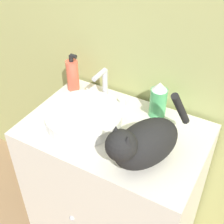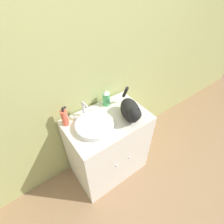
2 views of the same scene
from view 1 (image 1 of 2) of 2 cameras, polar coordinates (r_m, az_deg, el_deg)
wall_back at (r=1.29m, az=7.32°, el=19.66°), size 6.00×0.05×2.50m
vanity_cabinet at (r=1.58m, az=0.42°, el=-14.21°), size 0.75×0.51×0.81m
sink_basin at (r=1.31m, az=-5.19°, el=-0.79°), size 0.33×0.33×0.05m
faucet at (r=1.40m, az=-1.46°, el=4.56°), size 0.20×0.11×0.17m
cat at (r=1.09m, az=5.74°, el=-5.66°), size 0.25×0.38×0.25m
soap_bottle at (r=1.49m, az=-7.21°, el=6.79°), size 0.06×0.06×0.19m
spray_bottle at (r=1.32m, az=8.47°, el=2.23°), size 0.07×0.07×0.17m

